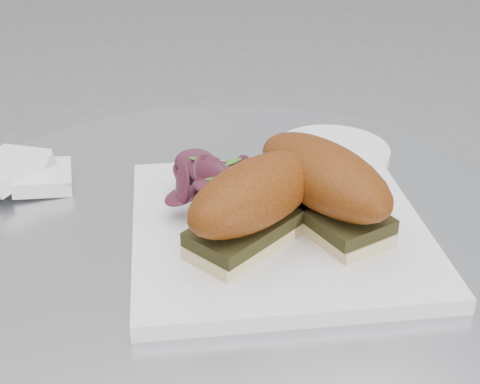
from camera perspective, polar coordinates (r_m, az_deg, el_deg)
The scene contains 6 objects.
plate at distance 0.68m, azimuth 3.22°, elevation -3.09°, with size 0.29×0.29×0.02m, color white.
sandwich_left at distance 0.63m, azimuth 1.35°, elevation -0.77°, with size 0.18×0.14×0.08m.
sandwich_right at distance 0.66m, azimuth 7.08°, elevation 0.79°, with size 0.11×0.19×0.08m.
salad at distance 0.70m, azimuth -2.87°, elevation 1.20°, with size 0.09×0.09×0.05m, color #538C2D, non-canonical shape.
napkin at distance 0.81m, azimuth -17.94°, elevation 1.04°, with size 0.11×0.11×0.02m, color white, non-canonical shape.
saucer at distance 0.85m, azimuth 7.82°, elevation 3.40°, with size 0.14×0.14×0.01m, color white.
Camera 1 is at (-0.20, -0.54, 1.10)m, focal length 50.00 mm.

